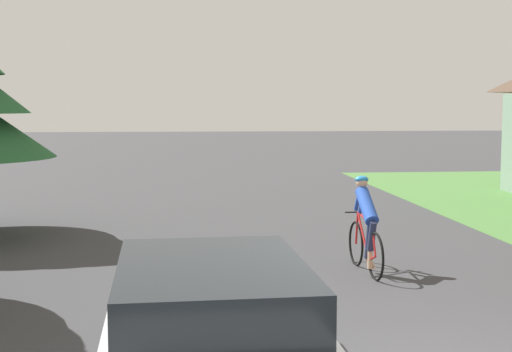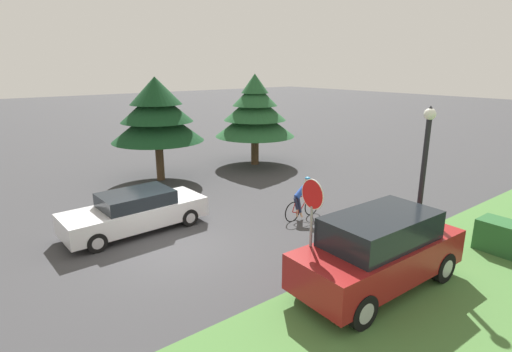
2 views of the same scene
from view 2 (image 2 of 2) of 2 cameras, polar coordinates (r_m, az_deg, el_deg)
ground_plane at (r=12.90m, az=-12.07°, el=-10.07°), size 140.00×140.00×0.00m
sedan_left_lane at (r=14.28m, az=-16.82°, el=-4.90°), size 1.97×4.82×1.38m
cyclist at (r=14.82m, az=6.63°, el=-3.30°), size 0.44×1.81×1.57m
parked_suv_right at (r=10.61m, az=17.20°, el=-10.18°), size 2.03×4.85×2.00m
stop_sign at (r=9.57m, az=7.96°, el=-5.42°), size 0.74×0.07×2.96m
street_lamp at (r=12.41m, az=22.87°, el=1.36°), size 0.33×0.33×4.43m
conifer_tall_near at (r=19.81m, az=-13.99°, el=8.58°), size 4.39×4.39×5.00m
conifer_tall_far at (r=22.54m, az=-0.16°, el=9.06°), size 4.46×4.46×5.07m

